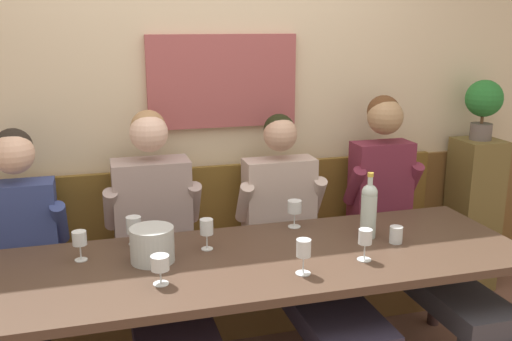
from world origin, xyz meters
TOP-DOWN VIEW (x-y plane):
  - room_wall_back at (0.00, 1.09)m, footprint 6.80×0.12m
  - wood_wainscot_panel at (0.00, 1.04)m, footprint 6.80×0.03m
  - wall_bench at (0.00, 0.83)m, footprint 2.97×0.42m
  - dining_table at (0.00, 0.10)m, footprint 2.67×0.84m
  - person_left_seat at (-1.05, 0.43)m, footprint 0.47×1.31m
  - person_center_right_seat at (-0.36, 0.46)m, footprint 0.53×1.32m
  - person_right_seat at (0.39, 0.42)m, footprint 0.52×1.31m
  - person_center_left_seat at (1.05, 0.46)m, footprint 0.47×1.32m
  - ice_bucket at (-0.42, 0.18)m, footprint 0.20×0.20m
  - wine_bottle_green_tall at (0.66, 0.19)m, footprint 0.08×0.08m
  - wine_glass_mid_left at (0.35, 0.43)m, footprint 0.07×0.07m
  - wine_glass_center_front at (-0.49, 0.42)m, footprint 0.07×0.07m
  - wine_glass_center_rear at (0.51, -0.07)m, footprint 0.07×0.07m
  - wine_glass_mid_right at (-0.74, 0.28)m, footprint 0.07×0.07m
  - wine_glass_right_end at (-0.41, -0.06)m, footprint 0.08×0.08m
  - wine_glass_near_bucket at (-0.16, 0.26)m, footprint 0.06×0.06m
  - wine_glass_left_end at (0.19, -0.13)m, footprint 0.07×0.07m
  - water_tumbler_right at (0.76, 0.08)m, footprint 0.06×0.06m
  - corner_pedestal at (1.78, 0.86)m, footprint 0.28×0.28m
  - potted_plant at (1.78, 0.86)m, footprint 0.24×0.24m

SIDE VIEW (x-z plane):
  - wall_bench at x=0.00m, z-range -0.19..0.75m
  - wood_wainscot_panel at x=0.00m, z-range 0.00..0.92m
  - corner_pedestal at x=1.78m, z-range 0.00..1.03m
  - person_right_seat at x=0.39m, z-range -0.04..1.23m
  - person_left_seat at x=-1.05m, z-range -0.01..1.24m
  - person_center_right_seat at x=-0.36m, z-range -0.02..1.30m
  - dining_table at x=0.00m, z-range 0.29..1.02m
  - person_center_left_seat at x=1.05m, z-range -0.02..1.34m
  - water_tumbler_right at x=0.76m, z-range 0.72..0.81m
  - ice_bucket at x=-0.42m, z-range 0.72..0.88m
  - wine_glass_right_end at x=-0.41m, z-range 0.75..0.88m
  - wine_glass_center_front at x=-0.49m, z-range 0.75..0.89m
  - wine_glass_mid_right at x=-0.74m, z-range 0.76..0.90m
  - wine_glass_center_rear at x=0.51m, z-range 0.76..0.90m
  - wine_glass_mid_left at x=0.35m, z-range 0.76..0.90m
  - wine_glass_near_bucket at x=-0.16m, z-range 0.76..0.91m
  - wine_glass_left_end at x=0.19m, z-range 0.76..0.91m
  - wine_bottle_green_tall at x=0.66m, z-range 0.70..1.04m
  - potted_plant at x=1.78m, z-range 1.08..1.47m
  - room_wall_back at x=0.00m, z-range 0.00..2.80m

